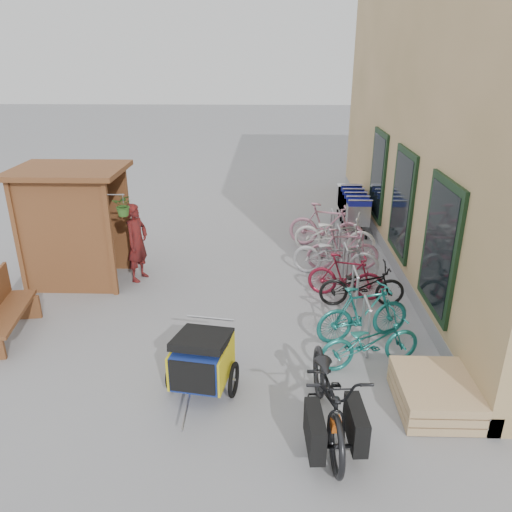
{
  "coord_description": "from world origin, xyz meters",
  "views": [
    {
      "loc": [
        0.74,
        -6.99,
        4.49
      ],
      "look_at": [
        0.5,
        1.5,
        1.0
      ],
      "focal_mm": 35.0,
      "sensor_mm": 36.0,
      "label": 1
    }
  ],
  "objects_px": {
    "kiosk": "(69,210)",
    "cargo_bike": "(329,394)",
    "pallet_stack": "(435,394)",
    "bike_6": "(335,234)",
    "child_trailer": "(202,359)",
    "bike_2": "(362,285)",
    "bike_3": "(346,276)",
    "bike_4": "(336,255)",
    "bench": "(1,310)",
    "person_kiosk": "(137,242)",
    "bike_1": "(363,313)",
    "shopping_carts": "(352,204)",
    "bike_0": "(370,341)",
    "bike_7": "(326,226)",
    "bike_5": "(343,249)"
  },
  "relations": [
    {
      "from": "kiosk",
      "to": "bench",
      "type": "height_order",
      "value": "kiosk"
    },
    {
      "from": "bike_1",
      "to": "bike_2",
      "type": "bearing_deg",
      "value": -26.22
    },
    {
      "from": "shopping_carts",
      "to": "bike_5",
      "type": "distance_m",
      "value": 3.1
    },
    {
      "from": "cargo_bike",
      "to": "bike_4",
      "type": "xyz_separation_m",
      "value": [
        0.65,
        4.75,
        -0.07
      ]
    },
    {
      "from": "person_kiosk",
      "to": "bike_1",
      "type": "bearing_deg",
      "value": -98.38
    },
    {
      "from": "pallet_stack",
      "to": "bike_2",
      "type": "bearing_deg",
      "value": 99.78
    },
    {
      "from": "kiosk",
      "to": "child_trailer",
      "type": "height_order",
      "value": "kiosk"
    },
    {
      "from": "cargo_bike",
      "to": "bike_7",
      "type": "bearing_deg",
      "value": 81.23
    },
    {
      "from": "bike_3",
      "to": "bike_4",
      "type": "relative_size",
      "value": 0.81
    },
    {
      "from": "kiosk",
      "to": "bike_2",
      "type": "bearing_deg",
      "value": -9.3
    },
    {
      "from": "cargo_bike",
      "to": "bike_7",
      "type": "relative_size",
      "value": 1.17
    },
    {
      "from": "kiosk",
      "to": "bike_1",
      "type": "height_order",
      "value": "kiosk"
    },
    {
      "from": "child_trailer",
      "to": "bike_7",
      "type": "distance_m",
      "value": 6.13
    },
    {
      "from": "kiosk",
      "to": "cargo_bike",
      "type": "distance_m",
      "value": 6.56
    },
    {
      "from": "pallet_stack",
      "to": "person_kiosk",
      "type": "height_order",
      "value": "person_kiosk"
    },
    {
      "from": "shopping_carts",
      "to": "bike_0",
      "type": "height_order",
      "value": "shopping_carts"
    },
    {
      "from": "kiosk",
      "to": "bike_2",
      "type": "height_order",
      "value": "kiosk"
    },
    {
      "from": "bike_4",
      "to": "person_kiosk",
      "type": "bearing_deg",
      "value": 110.36
    },
    {
      "from": "child_trailer",
      "to": "bike_0",
      "type": "distance_m",
      "value": 2.56
    },
    {
      "from": "pallet_stack",
      "to": "bike_6",
      "type": "bearing_deg",
      "value": 97.39
    },
    {
      "from": "shopping_carts",
      "to": "bike_6",
      "type": "xyz_separation_m",
      "value": [
        -0.72,
        -2.1,
        -0.13
      ]
    },
    {
      "from": "bike_0",
      "to": "bike_4",
      "type": "xyz_separation_m",
      "value": [
        -0.13,
        3.3,
        0.06
      ]
    },
    {
      "from": "bike_6",
      "to": "bike_1",
      "type": "bearing_deg",
      "value": -164.48
    },
    {
      "from": "pallet_stack",
      "to": "bike_1",
      "type": "distance_m",
      "value": 1.86
    },
    {
      "from": "bike_0",
      "to": "bike_7",
      "type": "bearing_deg",
      "value": -14.4
    },
    {
      "from": "bike_7",
      "to": "bike_0",
      "type": "bearing_deg",
      "value": -161.33
    },
    {
      "from": "bike_2",
      "to": "kiosk",
      "type": "bearing_deg",
      "value": 78.99
    },
    {
      "from": "cargo_bike",
      "to": "bike_2",
      "type": "xyz_separation_m",
      "value": [
        0.99,
        3.42,
        -0.13
      ]
    },
    {
      "from": "pallet_stack",
      "to": "person_kiosk",
      "type": "bearing_deg",
      "value": 141.42
    },
    {
      "from": "bike_0",
      "to": "bike_5",
      "type": "relative_size",
      "value": 1.02
    },
    {
      "from": "bike_7",
      "to": "person_kiosk",
      "type": "bearing_deg",
      "value": 132.33
    },
    {
      "from": "bike_0",
      "to": "bike_4",
      "type": "distance_m",
      "value": 3.31
    },
    {
      "from": "shopping_carts",
      "to": "bike_0",
      "type": "bearing_deg",
      "value": -96.11
    },
    {
      "from": "kiosk",
      "to": "cargo_bike",
      "type": "relative_size",
      "value": 1.14
    },
    {
      "from": "kiosk",
      "to": "bike_3",
      "type": "bearing_deg",
      "value": -6.33
    },
    {
      "from": "child_trailer",
      "to": "person_kiosk",
      "type": "height_order",
      "value": "person_kiosk"
    },
    {
      "from": "cargo_bike",
      "to": "bike_1",
      "type": "height_order",
      "value": "cargo_bike"
    },
    {
      "from": "pallet_stack",
      "to": "bike_4",
      "type": "xyz_separation_m",
      "value": [
        -0.84,
        4.25,
        0.27
      ]
    },
    {
      "from": "child_trailer",
      "to": "pallet_stack",
      "type": "bearing_deg",
      "value": 4.5
    },
    {
      "from": "pallet_stack",
      "to": "bench",
      "type": "xyz_separation_m",
      "value": [
        -6.68,
        1.58,
        0.32
      ]
    },
    {
      "from": "bike_1",
      "to": "bike_6",
      "type": "xyz_separation_m",
      "value": [
        -0.03,
        3.83,
        0.01
      ]
    },
    {
      "from": "shopping_carts",
      "to": "bike_2",
      "type": "distance_m",
      "value": 4.74
    },
    {
      "from": "shopping_carts",
      "to": "bike_5",
      "type": "xyz_separation_m",
      "value": [
        -0.64,
        -3.03,
        -0.16
      ]
    },
    {
      "from": "shopping_carts",
      "to": "bike_4",
      "type": "relative_size",
      "value": 1.31
    },
    {
      "from": "kiosk",
      "to": "child_trailer",
      "type": "bearing_deg",
      "value": -49.33
    },
    {
      "from": "bike_2",
      "to": "bike_4",
      "type": "relative_size",
      "value": 0.87
    },
    {
      "from": "bike_7",
      "to": "child_trailer",
      "type": "bearing_deg",
      "value": 174.81
    },
    {
      "from": "shopping_carts",
      "to": "person_kiosk",
      "type": "relative_size",
      "value": 1.45
    },
    {
      "from": "pallet_stack",
      "to": "person_kiosk",
      "type": "xyz_separation_m",
      "value": [
        -5.0,
        3.99,
        0.62
      ]
    },
    {
      "from": "bench",
      "to": "bike_4",
      "type": "xyz_separation_m",
      "value": [
        5.84,
        2.67,
        -0.05
      ]
    }
  ]
}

